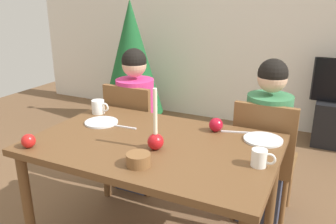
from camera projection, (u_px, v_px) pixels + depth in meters
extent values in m
cube|color=silver|center=(257.00, 18.00, 4.01)|extent=(6.40, 0.10, 2.60)
cube|color=brown|center=(153.00, 145.00, 1.98)|extent=(1.40, 0.90, 0.04)
cylinder|color=brown|center=(28.00, 208.00, 2.03)|extent=(0.06, 0.06, 0.71)
cylinder|color=brown|center=(105.00, 155.00, 2.69)|extent=(0.06, 0.06, 0.71)
cylinder|color=brown|center=(272.00, 194.00, 2.17)|extent=(0.06, 0.06, 0.71)
cube|color=brown|center=(140.00, 136.00, 2.87)|extent=(0.40, 0.40, 0.04)
cube|color=brown|center=(127.00, 115.00, 2.63)|extent=(0.40, 0.04, 0.45)
cylinder|color=brown|center=(167.00, 156.00, 3.01)|extent=(0.04, 0.04, 0.41)
cylinder|color=brown|center=(134.00, 149.00, 3.15)|extent=(0.04, 0.04, 0.41)
cylinder|color=brown|center=(148.00, 173.00, 2.72)|extent=(0.04, 0.04, 0.41)
cylinder|color=brown|center=(113.00, 165.00, 2.86)|extent=(0.04, 0.04, 0.41)
cube|color=brown|center=(265.00, 161.00, 2.44)|extent=(0.40, 0.40, 0.04)
cube|color=brown|center=(263.00, 138.00, 2.21)|extent=(0.40, 0.04, 0.45)
cylinder|color=brown|center=(290.00, 183.00, 2.59)|extent=(0.04, 0.04, 0.41)
cylinder|color=brown|center=(245.00, 173.00, 2.73)|extent=(0.04, 0.04, 0.41)
cylinder|color=brown|center=(283.00, 206.00, 2.30)|extent=(0.04, 0.04, 0.41)
cylinder|color=brown|center=(234.00, 194.00, 2.44)|extent=(0.04, 0.04, 0.41)
cube|color=#33384C|center=(137.00, 161.00, 2.89)|extent=(0.28, 0.28, 0.45)
cylinder|color=#D1337A|center=(136.00, 109.00, 2.74)|extent=(0.30, 0.30, 0.48)
sphere|color=tan|center=(134.00, 65.00, 2.63)|extent=(0.19, 0.19, 0.19)
sphere|color=black|center=(134.00, 61.00, 2.62)|extent=(0.19, 0.19, 0.19)
cube|color=#33384C|center=(261.00, 189.00, 2.46)|extent=(0.28, 0.28, 0.45)
cylinder|color=#387A4C|center=(267.00, 129.00, 2.31)|extent=(0.30, 0.30, 0.48)
sphere|color=tan|center=(272.00, 78.00, 2.20)|extent=(0.19, 0.19, 0.19)
sphere|color=black|center=(273.00, 74.00, 2.19)|extent=(0.19, 0.19, 0.19)
cylinder|color=brown|center=(134.00, 116.00, 4.43)|extent=(0.08, 0.08, 0.14)
cone|color=#195628|center=(132.00, 58.00, 4.19)|extent=(0.77, 0.77, 1.38)
sphere|color=red|center=(156.00, 142.00, 1.86)|extent=(0.09, 0.09, 0.09)
cylinder|color=#EFE5C6|center=(155.00, 112.00, 1.80)|extent=(0.02, 0.02, 0.26)
cylinder|color=silver|center=(101.00, 122.00, 2.26)|extent=(0.22, 0.22, 0.01)
cylinder|color=silver|center=(263.00, 140.00, 1.99)|extent=(0.22, 0.22, 0.01)
cylinder|color=white|center=(98.00, 107.00, 2.43)|extent=(0.09, 0.09, 0.10)
torus|color=white|center=(105.00, 107.00, 2.41)|extent=(0.07, 0.01, 0.07)
cylinder|color=white|center=(259.00, 158.00, 1.68)|extent=(0.08, 0.08, 0.09)
torus|color=white|center=(270.00, 159.00, 1.65)|extent=(0.06, 0.01, 0.06)
cube|color=silver|center=(123.00, 127.00, 2.18)|extent=(0.18, 0.03, 0.01)
cube|color=silver|center=(236.00, 132.00, 2.10)|extent=(0.18, 0.07, 0.01)
cylinder|color=brown|center=(138.00, 160.00, 1.69)|extent=(0.12, 0.12, 0.06)
sphere|color=red|center=(28.00, 141.00, 1.89)|extent=(0.08, 0.08, 0.08)
sphere|color=#AC0F22|center=(216.00, 125.00, 2.11)|extent=(0.09, 0.09, 0.09)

